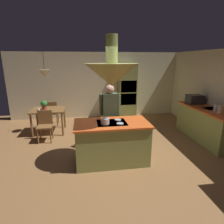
{
  "coord_description": "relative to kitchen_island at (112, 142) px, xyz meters",
  "views": [
    {
      "loc": [
        -0.59,
        -4.04,
        2.24
      ],
      "look_at": [
        0.1,
        0.4,
        1.0
      ],
      "focal_mm": 30.1,
      "sensor_mm": 36.0,
      "label": 1
    }
  ],
  "objects": [
    {
      "name": "microwave_on_counter",
      "position": [
        2.84,
        1.43,
        0.6
      ],
      "size": [
        0.46,
        0.36,
        0.28
      ],
      "primitive_type": "cube",
      "color": "#232326",
      "rests_on": "counter_run_right"
    },
    {
      "name": "person_at_island",
      "position": [
        0.06,
        0.71,
        0.49
      ],
      "size": [
        0.53,
        0.22,
        1.66
      ],
      "color": "tan",
      "rests_on": "ground"
    },
    {
      "name": "pendant_light_over_table",
      "position": [
        -1.7,
        2.1,
        1.39
      ],
      "size": [
        0.32,
        0.32,
        0.82
      ],
      "color": "beige"
    },
    {
      "name": "chair_facing_island",
      "position": [
        -1.7,
        1.45,
        0.03
      ],
      "size": [
        0.4,
        0.4,
        0.87
      ],
      "color": "brown",
      "rests_on": "ground"
    },
    {
      "name": "cup_on_table",
      "position": [
        -1.93,
        1.88,
        0.34
      ],
      "size": [
        0.07,
        0.07,
        0.09
      ],
      "primitive_type": "cylinder",
      "color": "white",
      "rests_on": "dining_table"
    },
    {
      "name": "potted_plant_on_table",
      "position": [
        -1.79,
        2.01,
        0.46
      ],
      "size": [
        0.2,
        0.2,
        0.3
      ],
      "color": "#99382D",
      "rests_on": "dining_table"
    },
    {
      "name": "counter_run_right",
      "position": [
        2.84,
        0.8,
        0.01
      ],
      "size": [
        0.73,
        2.13,
        0.93
      ],
      "color": "#8C934C",
      "rests_on": "ground"
    },
    {
      "name": "dining_table",
      "position": [
        -1.7,
        2.1,
        0.18
      ],
      "size": [
        1.02,
        0.86,
        0.76
      ],
      "color": "brown",
      "rests_on": "ground"
    },
    {
      "name": "range_hood",
      "position": [
        0.0,
        -0.0,
        1.51
      ],
      "size": [
        1.1,
        1.1,
        1.0
      ],
      "color": "#8C934C"
    },
    {
      "name": "kitchen_island",
      "position": [
        0.0,
        0.0,
        0.0
      ],
      "size": [
        1.64,
        0.88,
        0.95
      ],
      "color": "#8C934C",
      "rests_on": "ground"
    },
    {
      "name": "wall_back",
      "position": [
        0.0,
        3.65,
        0.81
      ],
      "size": [
        6.8,
        0.1,
        2.55
      ],
      "primitive_type": "cube",
      "color": "beige",
      "rests_on": "ground"
    },
    {
      "name": "cooking_pot_on_cooktop",
      "position": [
        -0.16,
        -0.13,
        0.54
      ],
      "size": [
        0.18,
        0.18,
        0.12
      ],
      "primitive_type": "cylinder",
      "color": "#B2B2B7",
      "rests_on": "kitchen_island"
    },
    {
      "name": "canister_flour",
      "position": [
        2.84,
        0.28,
        0.56
      ],
      "size": [
        0.14,
        0.14,
        0.2
      ],
      "primitive_type": "cylinder",
      "color": "#E0B78C",
      "rests_on": "counter_run_right"
    },
    {
      "name": "ground",
      "position": [
        0.0,
        0.2,
        -0.47
      ],
      "size": [
        8.16,
        8.16,
        0.0
      ],
      "primitive_type": "plane",
      "color": "olive"
    },
    {
      "name": "oven_tower",
      "position": [
        1.1,
        3.24,
        0.6
      ],
      "size": [
        0.66,
        0.62,
        2.15
      ],
      "color": "#8C934C",
      "rests_on": "ground"
    },
    {
      "name": "canister_sugar",
      "position": [
        2.84,
        0.46,
        0.56
      ],
      "size": [
        0.1,
        0.1,
        0.2
      ],
      "primitive_type": "cylinder",
      "color": "silver",
      "rests_on": "counter_run_right"
    },
    {
      "name": "chair_by_back_wall",
      "position": [
        -1.7,
        2.75,
        0.03
      ],
      "size": [
        0.4,
        0.4,
        0.87
      ],
      "rotation": [
        0.0,
        0.0,
        3.14
      ],
      "color": "brown",
      "rests_on": "ground"
    }
  ]
}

